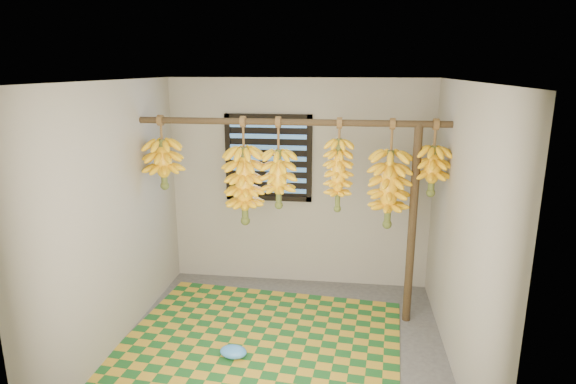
% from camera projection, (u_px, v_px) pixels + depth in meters
% --- Properties ---
extents(floor, '(3.00, 3.00, 0.01)m').
position_uv_depth(floor, '(280.00, 350.00, 4.41)').
color(floor, '#484848').
rests_on(floor, ground).
extents(ceiling, '(3.00, 3.00, 0.01)m').
position_uv_depth(ceiling, '(279.00, 80.00, 3.81)').
color(ceiling, silver).
rests_on(ceiling, wall_back).
extents(wall_back, '(3.00, 0.01, 2.40)m').
position_uv_depth(wall_back, '(299.00, 184.00, 5.55)').
color(wall_back, gray).
rests_on(wall_back, floor).
extents(wall_left, '(0.01, 3.00, 2.40)m').
position_uv_depth(wall_left, '(113.00, 218.00, 4.30)').
color(wall_left, gray).
rests_on(wall_left, floor).
extents(wall_right, '(0.01, 3.00, 2.40)m').
position_uv_depth(wall_right, '(462.00, 233.00, 3.92)').
color(wall_right, gray).
rests_on(wall_right, floor).
extents(window, '(1.00, 0.04, 1.00)m').
position_uv_depth(window, '(268.00, 158.00, 5.49)').
color(window, black).
rests_on(window, wall_back).
extents(hanging_pole, '(3.00, 0.06, 0.06)m').
position_uv_depth(hanging_pole, '(290.00, 122.00, 4.58)').
color(hanging_pole, '#453520').
rests_on(hanging_pole, wall_left).
extents(support_post, '(0.08, 0.08, 2.00)m').
position_uv_depth(support_post, '(412.00, 227.00, 4.68)').
color(support_post, '#453520').
rests_on(support_post, floor).
extents(woven_mat, '(2.72, 2.26, 0.01)m').
position_uv_depth(woven_mat, '(261.00, 340.00, 4.54)').
color(woven_mat, '#195720').
rests_on(woven_mat, floor).
extents(plastic_bag, '(0.27, 0.21, 0.10)m').
position_uv_depth(plastic_bag, '(233.00, 352.00, 4.26)').
color(plastic_bag, '#3D8DE5').
rests_on(plastic_bag, woven_mat).
extents(banana_bunch_a, '(0.38, 0.38, 0.74)m').
position_uv_depth(banana_bunch_a, '(163.00, 164.00, 4.85)').
color(banana_bunch_a, brown).
rests_on(banana_bunch_a, hanging_pole).
extents(banana_bunch_b, '(0.38, 0.38, 1.08)m').
position_uv_depth(banana_bunch_b, '(245.00, 186.00, 4.80)').
color(banana_bunch_b, brown).
rests_on(banana_bunch_b, hanging_pole).
extents(banana_bunch_c, '(0.35, 0.35, 0.90)m').
position_uv_depth(banana_bunch_c, '(279.00, 179.00, 4.73)').
color(banana_bunch_c, brown).
rests_on(banana_bunch_c, hanging_pole).
extents(banana_bunch_d, '(0.28, 0.28, 0.91)m').
position_uv_depth(banana_bunch_d, '(338.00, 175.00, 4.65)').
color(banana_bunch_d, brown).
rests_on(banana_bunch_d, hanging_pole).
extents(banana_bunch_e, '(0.38, 0.38, 1.05)m').
position_uv_depth(banana_bunch_e, '(389.00, 189.00, 4.61)').
color(banana_bunch_e, brown).
rests_on(banana_bunch_e, hanging_pole).
extents(banana_bunch_f, '(0.31, 0.31, 0.72)m').
position_uv_depth(banana_bunch_f, '(432.00, 171.00, 4.52)').
color(banana_bunch_f, brown).
rests_on(banana_bunch_f, hanging_pole).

